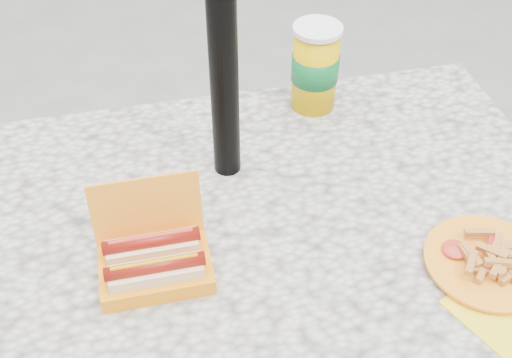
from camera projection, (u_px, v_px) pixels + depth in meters
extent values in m
cube|color=beige|center=(245.00, 237.00, 1.13)|extent=(1.20, 0.80, 0.05)
cylinder|color=black|center=(14.00, 286.00, 1.52)|extent=(0.07, 0.07, 0.70)
cylinder|color=black|center=(409.00, 219.00, 1.68)|extent=(0.07, 0.07, 0.70)
cube|color=orange|center=(156.00, 270.00, 1.02)|extent=(0.18, 0.11, 0.03)
cube|color=orange|center=(147.00, 209.00, 1.02)|extent=(0.18, 0.03, 0.11)
cube|color=beige|center=(157.00, 276.00, 0.99)|extent=(0.15, 0.04, 0.04)
cylinder|color=maroon|center=(155.00, 266.00, 0.98)|extent=(0.15, 0.02, 0.02)
cylinder|color=#CC8404|center=(154.00, 262.00, 0.97)|extent=(0.13, 0.01, 0.01)
cube|color=beige|center=(153.00, 250.00, 1.03)|extent=(0.15, 0.04, 0.04)
cylinder|color=maroon|center=(151.00, 241.00, 1.01)|extent=(0.15, 0.02, 0.02)
cylinder|color=#B93120|center=(151.00, 237.00, 1.01)|extent=(0.13, 0.01, 0.01)
cylinder|color=orange|center=(487.00, 263.00, 1.04)|extent=(0.20, 0.20, 0.01)
cylinder|color=orange|center=(488.00, 261.00, 1.04)|extent=(0.20, 0.20, 0.01)
cube|color=#BA7938|center=(497.00, 249.00, 1.03)|extent=(0.05, 0.02, 0.01)
cube|color=#BA7938|center=(468.00, 256.00, 1.03)|extent=(0.01, 0.05, 0.01)
cube|color=#BA7938|center=(491.00, 251.00, 1.03)|extent=(0.04, 0.04, 0.01)
cube|color=#BA7938|center=(512.00, 244.00, 1.05)|extent=(0.05, 0.02, 0.01)
cube|color=#BA7938|center=(501.00, 262.00, 1.02)|extent=(0.03, 0.05, 0.01)
cube|color=#BA7938|center=(495.00, 264.00, 1.01)|extent=(0.01, 0.05, 0.01)
cube|color=#BA7938|center=(500.00, 263.00, 1.01)|extent=(0.05, 0.03, 0.01)
cube|color=#BA7938|center=(511.00, 276.00, 1.01)|extent=(0.05, 0.03, 0.01)
cube|color=#BA7938|center=(471.00, 263.00, 1.01)|extent=(0.04, 0.05, 0.01)
cube|color=#BA7938|center=(472.00, 255.00, 1.03)|extent=(0.02, 0.05, 0.01)
cube|color=#BA7938|center=(509.00, 271.00, 1.01)|extent=(0.02, 0.05, 0.01)
cube|color=#BA7938|center=(496.00, 257.00, 1.03)|extent=(0.04, 0.05, 0.01)
cube|color=#BA7938|center=(498.00, 266.00, 1.01)|extent=(0.04, 0.04, 0.01)
cube|color=#BA7938|center=(485.00, 271.00, 1.02)|extent=(0.05, 0.03, 0.01)
cube|color=#BA7938|center=(496.00, 245.00, 1.04)|extent=(0.04, 0.04, 0.01)
cube|color=#BA7938|center=(510.00, 255.00, 1.02)|extent=(0.04, 0.04, 0.01)
cube|color=#BA7938|center=(479.00, 233.00, 1.06)|extent=(0.05, 0.02, 0.01)
cube|color=#BA7938|center=(482.00, 271.00, 1.01)|extent=(0.04, 0.04, 0.01)
ellipsoid|color=#B93120|center=(455.00, 249.00, 1.05)|extent=(0.04, 0.04, 0.01)
cube|color=red|center=(490.00, 249.00, 1.04)|extent=(0.05, 0.08, 0.00)
cylinder|color=#E4AC00|center=(315.00, 69.00, 1.32)|extent=(0.09, 0.09, 0.18)
cylinder|color=#0B6129|center=(315.00, 67.00, 1.31)|extent=(0.10, 0.10, 0.06)
cylinder|color=white|center=(318.00, 29.00, 1.25)|extent=(0.10, 0.10, 0.01)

